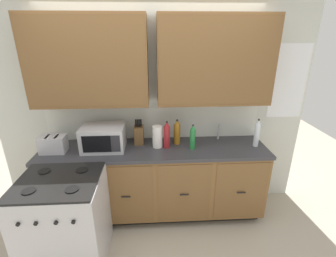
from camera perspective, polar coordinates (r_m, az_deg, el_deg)
name	(u,v)px	position (r m, az deg, el deg)	size (l,w,h in m)	color
ground_plane	(156,229)	(3.18, -2.79, -22.38)	(8.00, 8.00, 0.00)	#B2A893
wall_unit	(153,82)	(2.84, -3.48, 10.73)	(3.82, 0.40, 2.53)	silver
counter_run	(155,181)	(3.11, -2.98, -12.10)	(2.65, 0.64, 0.94)	black
stove_range	(65,221)	(2.77, -22.86, -19.23)	(0.76, 0.68, 0.95)	#B7B7BC
microwave	(104,137)	(2.90, -14.80, -2.03)	(0.48, 0.37, 0.28)	#B7B7BC
toaster	(53,144)	(3.03, -25.21, -3.32)	(0.28, 0.18, 0.19)	#B7B7BC
knife_block	(139,134)	(2.97, -6.78, -1.40)	(0.11, 0.14, 0.31)	brown
sink_faucet	(218,132)	(3.14, 11.68, -0.70)	(0.02, 0.02, 0.20)	#B2B5BA
paper_towel_roll	(157,137)	(2.85, -2.47, -1.92)	(0.12, 0.12, 0.26)	white
bottle_amber	(177,132)	(2.93, 2.12, -0.85)	(0.08, 0.08, 0.31)	#9E6619
bottle_clear	(257,133)	(3.04, 20.03, -1.01)	(0.06, 0.06, 0.34)	silver
bottle_red	(167,135)	(2.82, -0.28, -1.50)	(0.07, 0.07, 0.33)	maroon
bottle_green	(193,137)	(2.81, 5.76, -2.02)	(0.06, 0.06, 0.30)	#237A38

